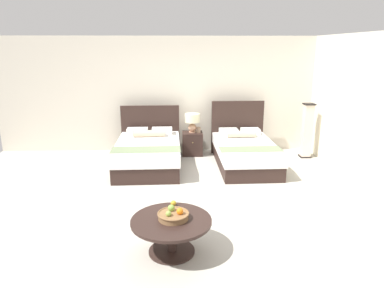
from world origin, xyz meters
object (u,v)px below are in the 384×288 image
Objects in this scene: nightstand at (192,143)px; table_lamp at (192,120)px; coffee_table at (171,228)px; floor_lamp_corner at (307,131)px; bed_near_window at (148,152)px; vase at (199,130)px; fruit_bowl at (173,215)px; bed_near_corner at (245,152)px; loose_apple at (173,203)px.

table_lamp is at bearing 90.00° from nightstand.
floor_lamp_corner is at bearing 52.03° from coffee_table.
table_lamp is (0.95, 0.83, 0.51)m from bed_near_window.
vase is 0.11× the size of floor_lamp_corner.
floor_lamp_corner reaches higher than vase.
coffee_table is at bearing -97.43° from vase.
vase reaches higher than nightstand.
bed_near_window is at bearing 99.85° from coffee_table.
fruit_bowl is (-0.36, -4.06, 0.23)m from nightstand.
bed_near_corner is 1.35m from nightstand.
vase is (1.09, 0.77, 0.30)m from bed_near_window.
vase is (-0.94, 0.76, 0.30)m from bed_near_corner.
bed_near_window reaches higher than table_lamp.
bed_near_corner is at bearing -36.52° from nightstand.
bed_near_corner is at bearing -37.20° from table_lamp.
coffee_table is (-0.53, -4.03, -0.27)m from vase.
loose_apple reaches higher than coffee_table.
bed_near_window reaches higher than fruit_bowl.
nightstand reaches higher than loose_apple.
floor_lamp_corner reaches higher than loose_apple.
coffee_table is (0.57, -3.26, 0.03)m from bed_near_window.
coffee_table is at bearing -95.41° from nightstand.
table_lamp is at bearing 173.51° from floor_lamp_corner.
vase is at bearing 82.57° from coffee_table.
coffee_table is 0.79× the size of floor_lamp_corner.
nightstand is 2.62m from floor_lamp_corner.
nightstand is at bearing -90.00° from table_lamp.
fruit_bowl is at bearing -79.65° from bed_near_window.
fruit_bowl is (0.03, 0.02, 0.16)m from coffee_table.
fruit_bowl is (0.59, -3.24, 0.19)m from bed_near_window.
loose_apple is (-0.01, 0.36, -0.01)m from fruit_bowl.
table_lamp reaches higher than fruit_bowl.
floor_lamp_corner is (2.95, 3.42, 0.14)m from loose_apple.
vase is 0.35× the size of fruit_bowl.
bed_near_corner reaches higher than fruit_bowl.
loose_apple is (0.59, -2.88, 0.17)m from bed_near_window.
nightstand is 3.96× the size of vase.
loose_apple is 4.52m from floor_lamp_corner.
floor_lamp_corner is (2.58, -0.29, -0.20)m from table_lamp.
nightstand is (-1.08, 0.80, -0.03)m from bed_near_corner.
table_lamp is 5.83× the size of loose_apple.
loose_apple is (-0.37, -3.69, 0.21)m from nightstand.
nightstand is at bearing 164.11° from vase.
table_lamp is (-1.08, 0.82, 0.52)m from bed_near_corner.
bed_near_window reaches higher than nightstand.
bed_near_corner is 5.40× the size of fruit_bowl.
nightstand is 0.43× the size of floor_lamp_corner.
vase is 4.05m from fruit_bowl.
loose_apple is at bearing -78.50° from bed_near_window.
coffee_table is 2.56× the size of fruit_bowl.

